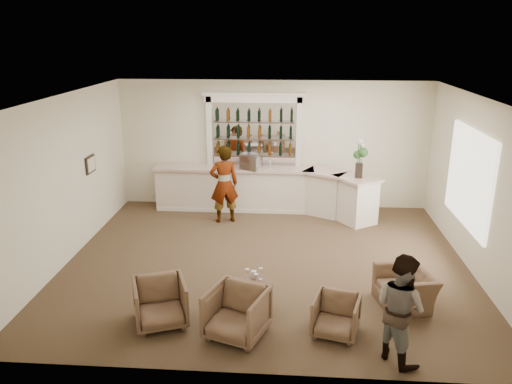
{
  "coord_description": "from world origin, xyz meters",
  "views": [
    {
      "loc": [
        0.46,
        -9.2,
        4.45
      ],
      "look_at": [
        -0.27,
        0.9,
        1.19
      ],
      "focal_mm": 35.0,
      "sensor_mm": 36.0,
      "label": 1
    }
  ],
  "objects_px": {
    "cocktail_table": "(254,295)",
    "armchair_center": "(237,313)",
    "bar_counter": "(266,190)",
    "sommelier": "(224,184)",
    "armchair_far": "(405,288)",
    "guest": "(400,308)",
    "flower_vase": "(360,156)",
    "espresso_machine": "(250,162)",
    "armchair_right": "(336,316)",
    "armchair_left": "(160,303)"
  },
  "relations": [
    {
      "from": "sommelier",
      "to": "armchair_center",
      "type": "height_order",
      "value": "sommelier"
    },
    {
      "from": "guest",
      "to": "armchair_right",
      "type": "distance_m",
      "value": 1.1
    },
    {
      "from": "armchair_right",
      "to": "espresso_machine",
      "type": "relative_size",
      "value": 1.55
    },
    {
      "from": "armchair_far",
      "to": "espresso_machine",
      "type": "xyz_separation_m",
      "value": [
        -3.0,
        4.42,
        1.03
      ]
    },
    {
      "from": "armchair_left",
      "to": "sommelier",
      "type": "bearing_deg",
      "value": 64.11
    },
    {
      "from": "guest",
      "to": "espresso_machine",
      "type": "height_order",
      "value": "guest"
    },
    {
      "from": "armchair_far",
      "to": "armchair_center",
      "type": "bearing_deg",
      "value": -80.63
    },
    {
      "from": "guest",
      "to": "armchair_far",
      "type": "relative_size",
      "value": 1.69
    },
    {
      "from": "guest",
      "to": "bar_counter",
      "type": "bearing_deg",
      "value": -15.02
    },
    {
      "from": "bar_counter",
      "to": "sommelier",
      "type": "xyz_separation_m",
      "value": [
        -0.97,
        -0.81,
        0.38
      ]
    },
    {
      "from": "armchair_center",
      "to": "espresso_machine",
      "type": "xyz_separation_m",
      "value": [
        -0.25,
        5.54,
        0.95
      ]
    },
    {
      "from": "armchair_far",
      "to": "flower_vase",
      "type": "distance_m",
      "value": 4.1
    },
    {
      "from": "armchair_far",
      "to": "guest",
      "type": "bearing_deg",
      "value": -28.41
    },
    {
      "from": "armchair_right",
      "to": "armchair_far",
      "type": "height_order",
      "value": "armchair_right"
    },
    {
      "from": "guest",
      "to": "sommelier",
      "type": "bearing_deg",
      "value": -3.74
    },
    {
      "from": "armchair_center",
      "to": "cocktail_table",
      "type": "bearing_deg",
      "value": 95.97
    },
    {
      "from": "bar_counter",
      "to": "espresso_machine",
      "type": "distance_m",
      "value": 0.86
    },
    {
      "from": "bar_counter",
      "to": "armchair_left",
      "type": "height_order",
      "value": "bar_counter"
    },
    {
      "from": "espresso_machine",
      "to": "armchair_far",
      "type": "bearing_deg",
      "value": -40.67
    },
    {
      "from": "guest",
      "to": "espresso_machine",
      "type": "xyz_separation_m",
      "value": [
        -2.58,
        5.92,
        0.53
      ]
    },
    {
      "from": "armchair_left",
      "to": "armchair_center",
      "type": "distance_m",
      "value": 1.27
    },
    {
      "from": "armchair_right",
      "to": "bar_counter",
      "type": "bearing_deg",
      "value": 119.39
    },
    {
      "from": "cocktail_table",
      "to": "espresso_machine",
      "type": "xyz_separation_m",
      "value": [
        -0.46,
        4.73,
        1.09
      ]
    },
    {
      "from": "cocktail_table",
      "to": "armchair_right",
      "type": "xyz_separation_m",
      "value": [
        1.3,
        -0.64,
        0.06
      ]
    },
    {
      "from": "armchair_center",
      "to": "armchair_right",
      "type": "distance_m",
      "value": 1.52
    },
    {
      "from": "guest",
      "to": "flower_vase",
      "type": "bearing_deg",
      "value": -35.59
    },
    {
      "from": "sommelier",
      "to": "flower_vase",
      "type": "relative_size",
      "value": 2.04
    },
    {
      "from": "bar_counter",
      "to": "armchair_far",
      "type": "bearing_deg",
      "value": -59.94
    },
    {
      "from": "sommelier",
      "to": "armchair_left",
      "type": "height_order",
      "value": "sommelier"
    },
    {
      "from": "bar_counter",
      "to": "armchair_left",
      "type": "bearing_deg",
      "value": -104.45
    },
    {
      "from": "armchair_left",
      "to": "flower_vase",
      "type": "bearing_deg",
      "value": 31.84
    },
    {
      "from": "bar_counter",
      "to": "armchair_right",
      "type": "height_order",
      "value": "bar_counter"
    },
    {
      "from": "sommelier",
      "to": "armchair_right",
      "type": "xyz_separation_m",
      "value": [
        2.33,
        -4.64,
        -0.64
      ]
    },
    {
      "from": "guest",
      "to": "armchair_right",
      "type": "relative_size",
      "value": 2.34
    },
    {
      "from": "armchair_right",
      "to": "armchair_far",
      "type": "distance_m",
      "value": 1.56
    },
    {
      "from": "bar_counter",
      "to": "espresso_machine",
      "type": "bearing_deg",
      "value": -168.97
    },
    {
      "from": "sommelier",
      "to": "flower_vase",
      "type": "height_order",
      "value": "flower_vase"
    },
    {
      "from": "bar_counter",
      "to": "armchair_left",
      "type": "distance_m",
      "value": 5.55
    },
    {
      "from": "bar_counter",
      "to": "cocktail_table",
      "type": "xyz_separation_m",
      "value": [
        0.06,
        -4.81,
        -0.32
      ]
    },
    {
      "from": "armchair_center",
      "to": "guest",
      "type": "bearing_deg",
      "value": 11.0
    },
    {
      "from": "cocktail_table",
      "to": "armchair_far",
      "type": "xyz_separation_m",
      "value": [
        2.54,
        0.31,
        0.06
      ]
    },
    {
      "from": "flower_vase",
      "to": "armchair_center",
      "type": "bearing_deg",
      "value": -115.6
    },
    {
      "from": "sommelier",
      "to": "armchair_far",
      "type": "xyz_separation_m",
      "value": [
        3.57,
        -3.69,
        -0.64
      ]
    },
    {
      "from": "cocktail_table",
      "to": "armchair_center",
      "type": "xyz_separation_m",
      "value": [
        -0.21,
        -0.8,
        0.14
      ]
    },
    {
      "from": "armchair_far",
      "to": "armchair_right",
      "type": "bearing_deg",
      "value": -65.1
    },
    {
      "from": "cocktail_table",
      "to": "flower_vase",
      "type": "xyz_separation_m",
      "value": [
        2.17,
        4.16,
        1.42
      ]
    },
    {
      "from": "bar_counter",
      "to": "armchair_far",
      "type": "relative_size",
      "value": 6.0
    },
    {
      "from": "guest",
      "to": "espresso_machine",
      "type": "bearing_deg",
      "value": -11.48
    },
    {
      "from": "guest",
      "to": "espresso_machine",
      "type": "distance_m",
      "value": 6.48
    },
    {
      "from": "sommelier",
      "to": "guest",
      "type": "distance_m",
      "value": 6.07
    }
  ]
}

